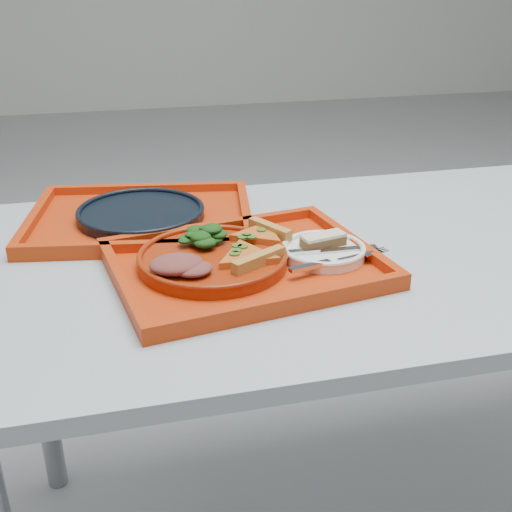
# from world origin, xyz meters

# --- Properties ---
(table) EXTENTS (1.60, 0.80, 0.75)m
(table) POSITION_xyz_m (0.00, 0.00, 0.68)
(table) COLOR #A0ACB3
(table) RESTS_ON ground
(tray_main) EXTENTS (0.50, 0.42, 0.01)m
(tray_main) POSITION_xyz_m (-0.30, -0.06, 0.76)
(tray_main) COLOR #AE2C09
(tray_main) RESTS_ON table
(tray_far) EXTENTS (0.50, 0.42, 0.01)m
(tray_far) POSITION_xyz_m (-0.46, 0.21, 0.76)
(tray_far) COLOR #AE2C09
(tray_far) RESTS_ON table
(dinner_plate) EXTENTS (0.26, 0.26, 0.02)m
(dinner_plate) POSITION_xyz_m (-0.35, -0.05, 0.77)
(dinner_plate) COLOR maroon
(dinner_plate) RESTS_ON tray_main
(side_plate) EXTENTS (0.15, 0.15, 0.01)m
(side_plate) POSITION_xyz_m (-0.15, -0.06, 0.77)
(side_plate) COLOR white
(side_plate) RESTS_ON tray_main
(navy_plate) EXTENTS (0.26, 0.26, 0.02)m
(navy_plate) POSITION_xyz_m (-0.46, 0.21, 0.77)
(navy_plate) COLOR black
(navy_plate) RESTS_ON tray_far
(pizza_slice_a) EXTENTS (0.15, 0.16, 0.02)m
(pizza_slice_a) POSITION_xyz_m (-0.30, -0.08, 0.79)
(pizza_slice_a) COLOR orange
(pizza_slice_a) RESTS_ON dinner_plate
(pizza_slice_b) EXTENTS (0.15, 0.14, 0.02)m
(pizza_slice_b) POSITION_xyz_m (-0.25, 0.01, 0.79)
(pizza_slice_b) COLOR orange
(pizza_slice_b) RESTS_ON dinner_plate
(salad_heap) EXTENTS (0.09, 0.08, 0.04)m
(salad_heap) POSITION_xyz_m (-0.36, 0.01, 0.80)
(salad_heap) COLOR black
(salad_heap) RESTS_ON dinner_plate
(meat_portion) EXTENTS (0.09, 0.07, 0.03)m
(meat_portion) POSITION_xyz_m (-0.42, -0.10, 0.79)
(meat_portion) COLOR brown
(meat_portion) RESTS_ON dinner_plate
(dessert_bar) EXTENTS (0.09, 0.05, 0.02)m
(dessert_bar) POSITION_xyz_m (-0.15, -0.04, 0.79)
(dessert_bar) COLOR #462817
(dessert_bar) RESTS_ON side_plate
(knife) EXTENTS (0.19, 0.02, 0.01)m
(knife) POSITION_xyz_m (-0.15, -0.07, 0.78)
(knife) COLOR silver
(knife) RESTS_ON side_plate
(fork) EXTENTS (0.19, 0.06, 0.01)m
(fork) POSITION_xyz_m (-0.15, -0.11, 0.78)
(fork) COLOR silver
(fork) RESTS_ON side_plate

